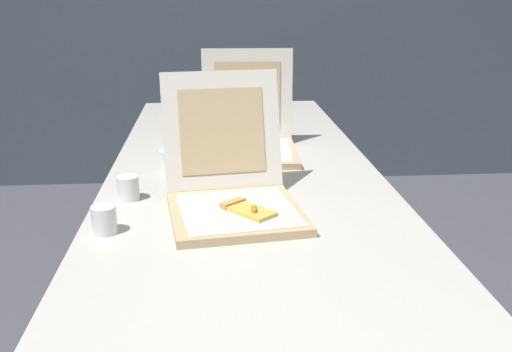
# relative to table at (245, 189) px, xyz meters

# --- Properties ---
(table) EXTENTS (0.86, 2.44, 0.73)m
(table) POSITION_rel_table_xyz_m (0.00, 0.00, 0.00)
(table) COLOR beige
(table) RESTS_ON ground
(pizza_box_front) EXTENTS (0.38, 0.46, 0.34)m
(pizza_box_front) POSITION_rel_table_xyz_m (-0.05, -0.29, 0.09)
(pizza_box_front) COLOR tan
(pizza_box_front) RESTS_ON table
(pizza_box_middle) EXTENTS (0.34, 0.36, 0.35)m
(pizza_box_middle) POSITION_rel_table_xyz_m (0.03, 0.26, 0.10)
(pizza_box_middle) COLOR tan
(pizza_box_middle) RESTS_ON table
(cup_white_far) EXTENTS (0.06, 0.06, 0.07)m
(cup_white_far) POSITION_rel_table_xyz_m (-0.20, 0.42, 0.08)
(cup_white_far) COLOR white
(cup_white_far) RESTS_ON table
(cup_white_near_left) EXTENTS (0.06, 0.06, 0.07)m
(cup_white_near_left) POSITION_rel_table_xyz_m (-0.36, -0.41, 0.08)
(cup_white_near_left) COLOR white
(cup_white_near_left) RESTS_ON table
(cup_white_near_center) EXTENTS (0.06, 0.06, 0.07)m
(cup_white_near_center) POSITION_rel_table_xyz_m (-0.34, -0.18, 0.08)
(cup_white_near_center) COLOR white
(cup_white_near_center) RESTS_ON table
(cup_white_mid) EXTENTS (0.06, 0.06, 0.07)m
(cup_white_mid) POSITION_rel_table_xyz_m (-0.24, 0.07, 0.08)
(cup_white_mid) COLOR white
(cup_white_mid) RESTS_ON table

